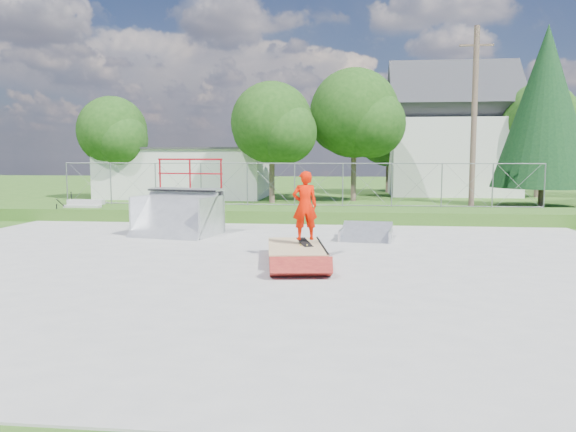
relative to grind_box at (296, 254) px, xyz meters
name	(u,v)px	position (x,y,z in m)	size (l,w,h in m)	color
ground	(251,266)	(-1.00, -0.65, -0.20)	(120.00, 120.00, 0.00)	#2B5819
concrete_pad	(251,265)	(-1.00, -0.65, -0.18)	(20.00, 16.00, 0.04)	gray
grass_berm	(292,214)	(-1.00, 8.85, 0.05)	(24.00, 3.00, 0.50)	#2B5819
grind_box	(296,254)	(0.00, 0.00, 0.00)	(1.71, 2.89, 0.41)	maroon
quarter_pipe	(175,198)	(-4.27, 4.01, 1.04)	(2.49, 2.10, 2.49)	#A7AAAF
flat_bank_ramp	(366,233)	(1.81, 3.71, 0.03)	(1.53, 1.63, 0.47)	#A7AAAF
skateboard	(305,243)	(0.21, 0.18, 0.25)	(0.22, 0.80, 0.02)	black
skater	(305,209)	(0.21, 0.18, 1.09)	(0.61, 0.40, 1.69)	red
concrete_stairs	(81,210)	(-9.50, 8.05, 0.20)	(1.50, 1.60, 0.80)	gray
chain_link_fence	(295,184)	(-1.00, 9.85, 1.20)	(20.00, 0.06, 1.80)	gray
utility_building_flat	(187,173)	(-9.00, 21.35, 1.30)	(10.00, 6.00, 3.00)	silver
gable_house	(451,137)	(8.00, 25.35, 3.63)	(8.40, 6.08, 8.94)	silver
utility_pole	(474,122)	(6.50, 11.35, 3.80)	(0.24, 0.24, 8.00)	brown
tree_left_near	(276,126)	(-2.75, 17.19, 4.04)	(4.76, 4.48, 6.65)	brown
tree_center	(359,116)	(1.79, 19.16, 4.64)	(5.44, 5.12, 7.60)	brown
tree_left_far	(115,134)	(-12.77, 19.20, 3.73)	(4.42, 4.16, 6.18)	brown
tree_right_far	(545,124)	(13.27, 23.18, 4.34)	(5.10, 4.80, 7.12)	brown
tree_back_mid	(392,141)	(4.22, 27.21, 3.43)	(4.08, 3.84, 5.70)	brown
conifer_tree	(545,107)	(11.00, 16.35, 4.84)	(5.04, 5.04, 9.10)	brown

